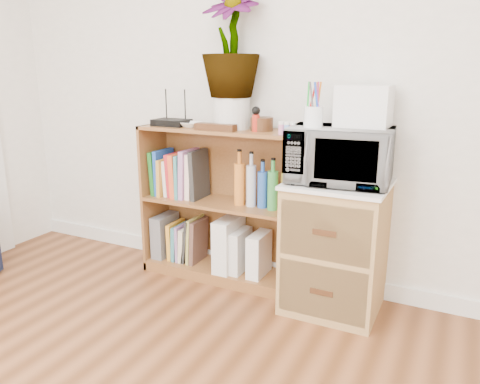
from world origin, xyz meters
The scene contains 21 objects.
skirting_board centered at (0.00, 2.24, 0.05)m, with size 4.00×0.02×0.10m, color white.
bookshelf centered at (-0.35, 2.10, 0.47)m, with size 1.00×0.30×0.95m, color brown.
wicker_unit centered at (0.40, 2.02, 0.35)m, with size 0.50×0.45×0.70m, color #9E7542.
microwave centered at (0.40, 2.02, 0.86)m, with size 0.52×0.35×0.29m, color silver.
pen_cup centered at (0.27, 1.95, 1.06)m, with size 0.10×0.10×0.11m, color white.
small_appliance centered at (0.49, 2.10, 1.11)m, with size 0.26×0.22×0.21m, color white.
router centered at (-0.67, 2.08, 0.97)m, with size 0.22×0.15×0.04m, color black.
white_bowl centered at (-0.53, 2.07, 0.97)m, with size 0.13×0.13×0.03m, color white.
plant_pot centered at (-0.28, 2.12, 1.04)m, with size 0.21×0.21×0.18m, color silver.
potted_plant centered at (-0.28, 2.12, 1.43)m, with size 0.33×0.33×0.60m, color #286628.
trinket_box centered at (-0.32, 2.00, 0.97)m, with size 0.25×0.06×0.04m, color #37210F.
kokeshi_doll centered at (-0.09, 2.06, 1.00)m, with size 0.04×0.04×0.09m, color #B52516.
wooden_bowl centered at (-0.08, 2.11, 0.99)m, with size 0.13×0.13×0.08m, color #3A230F.
paint_jars centered at (0.11, 2.01, 0.98)m, with size 0.11×0.04×0.06m, color #CD727A.
file_box centered at (-0.77, 2.10, 0.21)m, with size 0.08×0.22×0.28m, color slate.
magazine_holder_left centered at (-0.28, 2.09, 0.24)m, with size 0.11×0.27×0.33m, color white.
magazine_holder_mid centered at (-0.21, 2.09, 0.20)m, with size 0.08×0.21×0.26m, color silver.
magazine_holder_right centered at (-0.08, 2.09, 0.20)m, with size 0.08×0.21×0.26m, color white.
cookbooks centered at (-0.64, 2.10, 0.64)m, with size 0.34×0.20×0.31m.
liquor_bottles centered at (-0.03, 2.10, 0.65)m, with size 0.43×0.07×0.32m.
lower_books centered at (-0.59, 2.10, 0.20)m, with size 0.21×0.19×0.30m.
Camera 1 is at (0.99, -0.33, 1.30)m, focal length 35.00 mm.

